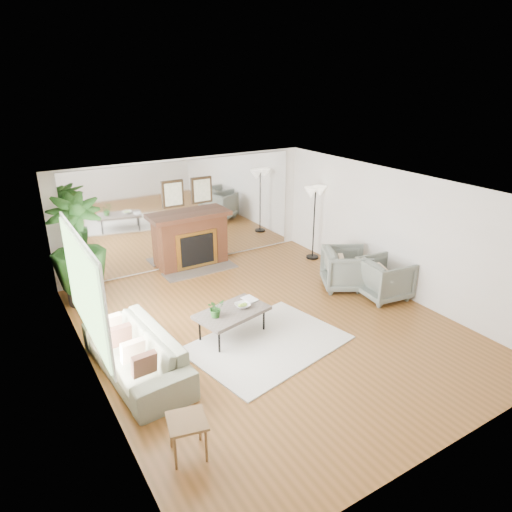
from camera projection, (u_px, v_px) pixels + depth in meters
ground at (270, 327)px, 8.17m from camera, size 7.00×7.00×0.00m
wall_left at (89, 306)px, 6.26m from camera, size 0.02×7.00×2.50m
wall_right at (395, 233)px, 9.16m from camera, size 0.02×7.00×2.50m
wall_back at (188, 213)px, 10.47m from camera, size 6.00×0.02×2.50m
mirror_panel at (188, 213)px, 10.46m from camera, size 5.40×0.04×2.40m
window_panel at (84, 288)px, 6.55m from camera, size 0.04×2.40×1.50m
fireplace at (193, 240)px, 10.51m from camera, size 1.85×0.83×2.05m
area_rug at (268, 344)px, 7.64m from camera, size 2.79×2.23×0.03m
coffee_table at (232, 313)px, 7.73m from camera, size 1.35×0.96×0.49m
sofa at (136, 353)px, 6.81m from camera, size 1.08×2.36×0.67m
armchair_back at (346, 269)px, 9.54m from camera, size 1.26×1.25×0.85m
armchair_front at (385, 278)px, 9.12m from camera, size 1.01×0.98×0.82m
side_table at (187, 425)px, 5.28m from camera, size 0.53×0.53×0.51m
potted_ficus at (77, 247)px, 8.65m from camera, size 1.13×1.13×2.16m
floor_lamp at (315, 198)px, 10.69m from camera, size 0.58×0.32×1.78m
tabletop_plant at (216, 308)px, 7.47m from camera, size 0.32×0.30×0.31m
fruit_bowl at (243, 305)px, 7.83m from camera, size 0.28×0.28×0.06m
book at (245, 301)px, 8.03m from camera, size 0.24×0.30×0.02m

